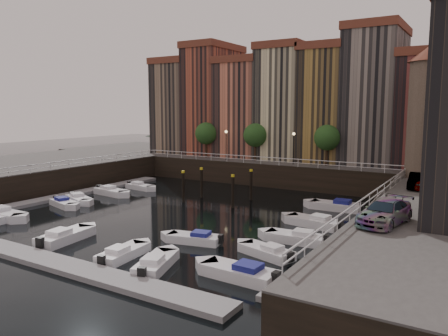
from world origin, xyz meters
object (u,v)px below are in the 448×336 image
Objects in this scene: mooring_pilings at (217,187)px; boat_left_2 at (79,199)px; gangway at (389,193)px; car_c at (385,214)px; boat_left_0 at (4,215)px; corner_tower at (432,108)px; boat_left_1 at (64,203)px; car_b at (418,182)px; car_a at (432,182)px.

mooring_pilings is 15.17m from boat_left_2.
gangway is 1.64× the size of car_c.
boat_left_0 is at bearing -144.32° from gangway.
corner_tower is 22.58m from car_c.
boat_left_2 is (-32.70, -17.43, -9.85)m from corner_tower.
gangway is at bearing -122.80° from corner_tower.
boat_left_0 reaches higher than boat_left_1.
boat_left_2 is (-0.29, 2.20, 0.01)m from boat_left_1.
boat_left_0 is 1.12× the size of boat_left_2.
boat_left_2 is 33.18m from car_c.
car_c is at bearing -31.70° from mooring_pilings.
boat_left_1 is 1.08× the size of car_b.
mooring_pilings is 20.18m from car_b.
mooring_pilings is 21.13m from boat_left_0.
corner_tower is at bearing 47.98° from boat_left_2.
boat_left_0 is (-29.93, -21.49, -1.52)m from gangway.
corner_tower is at bearing 24.91° from mooring_pilings.
boat_left_0 is 33.32m from car_c.
boat_left_1 is (-29.52, -15.13, -1.58)m from gangway.
boat_left_1 is at bearing -173.31° from car_c.
boat_left_0 is at bearing -162.22° from car_c.
boat_left_1 is at bearing -148.80° from corner_tower.
car_b reaches higher than boat_left_1.
corner_tower is 9.86m from gangway.
mooring_pilings reaches higher than boat_left_0.
mooring_pilings is at bearing -164.37° from gangway.
gangway is at bearing 131.81° from car_b.
boat_left_2 is at bearing -147.36° from mooring_pilings.
car_a is at bearing 29.26° from boat_left_0.
gangway is (-2.90, -4.50, -8.28)m from corner_tower.
boat_left_2 is 0.90× the size of car_c.
boat_left_1 is at bearing -152.86° from gangway.
boat_left_0 is 8.57m from boat_left_2.
mooring_pilings is at bearing -177.73° from car_b.
boat_left_0 is at bearing -127.57° from mooring_pilings.
car_b is at bearing 5.26° from mooring_pilings.
mooring_pilings is 1.40× the size of boat_left_2.
car_b is (-1.20, 0.16, -0.10)m from car_a.
boat_left_1 is 34.81m from car_b.
car_c is at bearing 12.23° from boat_left_1.
car_a is 0.90× the size of car_c.
corner_tower is 9.88m from car_b.
car_c is at bearing 8.42° from boat_left_0.
car_b reaches higher than mooring_pilings.
boat_left_2 is (-29.80, -12.93, -1.57)m from gangway.
corner_tower is 3.33× the size of car_b.
car_a is 1.11× the size of car_b.
corner_tower reaches higher than car_a.
boat_left_0 is at bearing -141.66° from car_a.
boat_left_2 is at bearing -156.55° from gangway.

